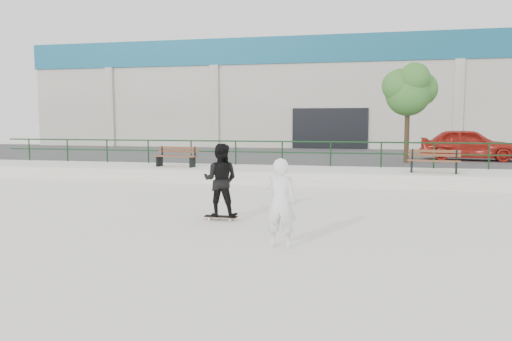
% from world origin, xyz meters
% --- Properties ---
extents(ground, '(120.00, 120.00, 0.00)m').
position_xyz_m(ground, '(0.00, 0.00, 0.00)').
color(ground, silver).
rests_on(ground, ground).
extents(ledge, '(30.00, 3.00, 0.50)m').
position_xyz_m(ledge, '(0.00, 9.50, 0.25)').
color(ledge, beige).
rests_on(ledge, ground).
extents(parking_strip, '(60.00, 14.00, 0.50)m').
position_xyz_m(parking_strip, '(0.00, 18.00, 0.25)').
color(parking_strip, '#3B3B3B').
rests_on(parking_strip, ground).
extents(railing, '(28.00, 0.06, 1.03)m').
position_xyz_m(railing, '(-0.00, 10.80, 1.24)').
color(railing, '#13351A').
rests_on(railing, ledge).
extents(commercial_building, '(44.20, 16.33, 8.00)m').
position_xyz_m(commercial_building, '(-0.00, 31.99, 4.58)').
color(commercial_building, silver).
rests_on(commercial_building, ground).
extents(bench_left, '(1.82, 0.67, 0.82)m').
position_xyz_m(bench_left, '(-5.12, 9.37, 0.91)').
color(bench_left, '#4E2E1A').
rests_on(bench_left, ledge).
extents(bench_right, '(1.86, 0.76, 0.83)m').
position_xyz_m(bench_right, '(4.79, 9.14, 0.91)').
color(bench_right, '#4E2E1A').
rests_on(bench_right, ledge).
extents(tree, '(2.45, 2.18, 4.35)m').
position_xyz_m(tree, '(4.19, 13.47, 3.76)').
color(tree, '#3D301E').
rests_on(tree, parking_strip).
extents(red_car, '(4.58, 2.26, 1.50)m').
position_xyz_m(red_car, '(7.11, 15.46, 1.25)').
color(red_car, '#A61C14').
rests_on(red_car, parking_strip).
extents(skateboard, '(0.78, 0.22, 0.09)m').
position_xyz_m(skateboard, '(-0.94, 1.62, 0.07)').
color(skateboard, black).
rests_on(skateboard, ground).
extents(standing_skater, '(0.85, 0.67, 1.73)m').
position_xyz_m(standing_skater, '(-0.94, 1.62, 0.96)').
color(standing_skater, black).
rests_on(standing_skater, skateboard).
extents(seated_skater, '(0.62, 0.42, 1.67)m').
position_xyz_m(seated_skater, '(0.88, -0.62, 0.84)').
color(seated_skater, white).
rests_on(seated_skater, ground).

